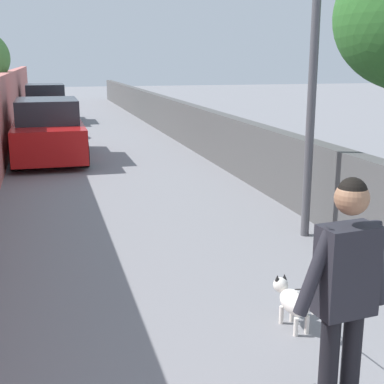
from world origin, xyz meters
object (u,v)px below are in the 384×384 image
object	(u,v)px
dog	(293,301)
car_near	(48,132)
car_far	(46,105)
person_skateboarder	(346,284)
lamp_post	(315,30)

from	to	relation	value
dog	car_near	size ratio (longest dim) A/B	0.43
car_near	car_far	xyz separation A→B (m)	(8.98, 0.00, -0.00)
person_skateboarder	car_far	world-z (taller)	person_skateboarder
car_far	lamp_post	bearing A→B (deg)	-167.90
person_skateboarder	car_far	bearing A→B (deg)	4.98
dog	car_near	distance (m)	10.15
dog	car_near	xyz separation A→B (m)	(9.92, 2.12, 0.44)
lamp_post	car_far	distance (m)	16.90
person_skateboarder	dog	size ratio (longest dim) A/B	0.98
lamp_post	car_near	xyz separation A→B (m)	(7.41, 3.51, -2.17)
lamp_post	dog	xyz separation A→B (m)	(-2.51, 1.39, -2.61)
car_far	person_skateboarder	bearing A→B (deg)	-175.02
car_near	person_skateboarder	bearing A→B (deg)	-171.13
dog	car_near	bearing A→B (deg)	12.05
person_skateboarder	car_near	size ratio (longest dim) A/B	0.42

